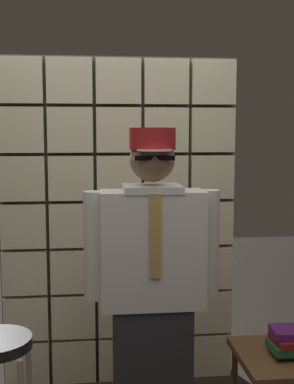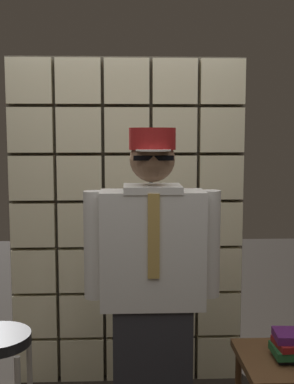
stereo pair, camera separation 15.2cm
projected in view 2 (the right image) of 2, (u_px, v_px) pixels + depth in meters
name	position (u px, v px, depth m)	size (l,w,h in m)	color
glass_block_wall	(127.00, 224.00, 3.39)	(1.59, 0.10, 2.22)	beige
standing_person	(152.00, 292.00, 2.53)	(0.68, 0.29, 1.72)	#28282D
side_table	(290.00, 371.00, 2.60)	(0.52, 0.52, 0.54)	brown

